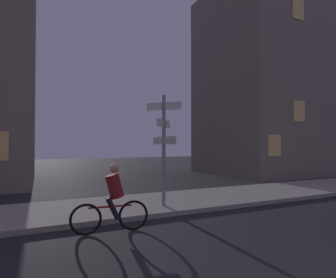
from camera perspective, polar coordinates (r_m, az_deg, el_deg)
name	(u,v)px	position (r m, az deg, el deg)	size (l,w,h in m)	color
sidewalk_kerb	(127,206)	(9.15, -8.68, -13.72)	(40.00, 3.09, 0.14)	gray
signpost	(164,141)	(8.62, -0.91, -0.47)	(0.84, 1.70, 3.49)	gray
cyclist	(112,201)	(6.67, -11.56, -12.51)	(1.82, 0.36, 1.61)	black
building_right_block	(274,84)	(21.92, 21.34, 10.59)	(9.85, 7.45, 12.98)	slate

